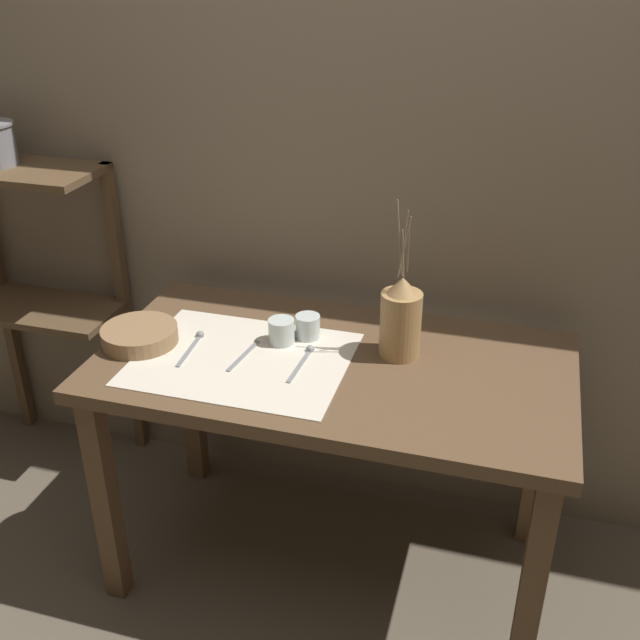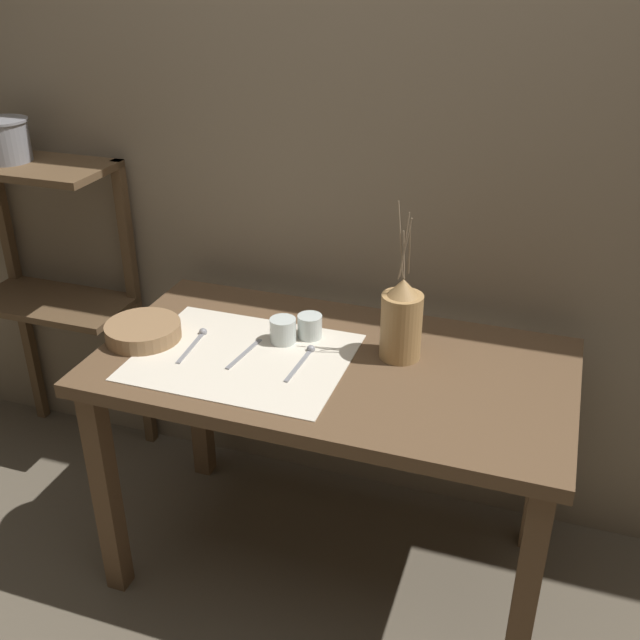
{
  "view_description": "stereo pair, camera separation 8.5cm",
  "coord_description": "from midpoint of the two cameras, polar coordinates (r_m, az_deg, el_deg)",
  "views": [
    {
      "loc": [
        0.46,
        -1.72,
        1.8
      ],
      "look_at": [
        -0.04,
        0.0,
        0.87
      ],
      "focal_mm": 42.0,
      "sensor_mm": 36.0,
      "label": 1
    },
    {
      "loc": [
        0.54,
        -1.69,
        1.8
      ],
      "look_at": [
        -0.04,
        0.0,
        0.87
      ],
      "focal_mm": 42.0,
      "sensor_mm": 36.0,
      "label": 2
    }
  ],
  "objects": [
    {
      "name": "ground_plane",
      "position": [
        2.53,
        1.85,
        -17.96
      ],
      "size": [
        12.0,
        12.0,
        0.0
      ],
      "primitive_type": "plane",
      "color": "brown"
    },
    {
      "name": "stone_wall_back",
      "position": [
        2.3,
        5.79,
        12.21
      ],
      "size": [
        7.0,
        0.06,
        2.4
      ],
      "color": "#7A6B56",
      "rests_on": "ground_plane"
    },
    {
      "name": "wooden_table",
      "position": [
        2.11,
        2.12,
        -5.51
      ],
      "size": [
        1.3,
        0.7,
        0.75
      ],
      "color": "brown",
      "rests_on": "ground_plane"
    },
    {
      "name": "wooden_shelf_unit",
      "position": [
        2.78,
        -18.95,
        4.53
      ],
      "size": [
        0.55,
        0.28,
        1.13
      ],
      "color": "brown",
      "rests_on": "ground_plane"
    },
    {
      "name": "linen_cloth",
      "position": [
        2.08,
        -4.75,
        -2.83
      ],
      "size": [
        0.58,
        0.46,
        0.0
      ],
      "color": "beige",
      "rests_on": "wooden_table"
    },
    {
      "name": "pitcher_with_flowers",
      "position": [
        2.04,
        7.41,
        -0.11
      ],
      "size": [
        0.11,
        0.11,
        0.44
      ],
      "color": "#A87F4C",
      "rests_on": "wooden_table"
    },
    {
      "name": "wooden_bowl",
      "position": [
        2.21,
        -12.24,
        -0.86
      ],
      "size": [
        0.22,
        0.22,
        0.05
      ],
      "color": "#8E6B47",
      "rests_on": "wooden_table"
    },
    {
      "name": "glass_tumbler_near",
      "position": [
        2.13,
        -1.69,
        -0.8
      ],
      "size": [
        0.08,
        0.08,
        0.07
      ],
      "color": "silver",
      "rests_on": "wooden_table"
    },
    {
      "name": "glass_tumbler_far",
      "position": [
        2.16,
        0.35,
        -0.49
      ],
      "size": [
        0.07,
        0.07,
        0.07
      ],
      "color": "silver",
      "rests_on": "wooden_table"
    },
    {
      "name": "spoon_inner",
      "position": [
        2.18,
        -8.14,
        -1.37
      ],
      "size": [
        0.03,
        0.19,
        0.02
      ],
      "color": "gray",
      "rests_on": "wooden_table"
    },
    {
      "name": "fork_outer",
      "position": [
        2.09,
        -4.65,
        -2.6
      ],
      "size": [
        0.03,
        0.18,
        0.0
      ],
      "color": "gray",
      "rests_on": "wooden_table"
    },
    {
      "name": "spoon_outer",
      "position": [
        2.07,
        0.13,
        -2.71
      ],
      "size": [
        0.02,
        0.19,
        0.02
      ],
      "color": "gray",
      "rests_on": "wooden_table"
    },
    {
      "name": "metal_pot_large",
      "position": [
        2.68,
        -22.07,
        12.65
      ],
      "size": [
        0.17,
        0.17,
        0.14
      ],
      "color": "gray",
      "rests_on": "wooden_shelf_unit"
    }
  ]
}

